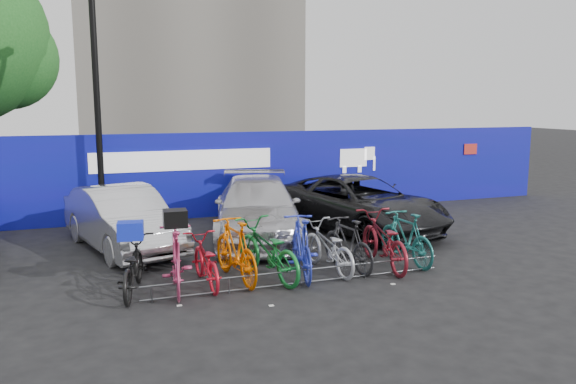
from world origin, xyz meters
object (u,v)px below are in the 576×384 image
car_2 (257,208)px  bike_7 (348,244)px  bike_4 (267,250)px  bike_6 (328,247)px  bike_8 (383,241)px  bike_9 (406,238)px  bike_rack (300,277)px  bike_3 (236,250)px  bike_1 (176,259)px  lamppost (97,101)px  bike_2 (205,261)px  bike_0 (132,267)px  car_1 (122,219)px  car_3 (358,204)px  bike_5 (302,247)px

car_2 → bike_7: 3.27m
bike_4 → bike_6: bike_4 is taller
bike_8 → bike_9: bearing=-166.3°
bike_4 → bike_7: bearing=167.5°
bike_rack → bike_3: size_ratio=2.89×
bike_1 → bike_9: bike_1 is taller
lamppost → bike_9: 8.33m
car_2 → bike_9: (2.21, -3.16, -0.17)m
bike_2 → car_2: bearing=-123.2°
car_2 → bike_1: car_2 is taller
bike_8 → bike_1: bearing=5.6°
bike_0 → bike_1: 0.75m
bike_0 → bike_rack: bearing=-178.3°
bike_4 → bike_8: size_ratio=1.00×
lamppost → car_1: (0.37, -2.34, -2.58)m
bike_3 → bike_8: bike_3 is taller
bike_1 → bike_4: 1.68m
bike_6 → bike_7: (0.42, -0.00, 0.03)m
car_3 → bike_0: 6.54m
car_1 → bike_6: 4.75m
bike_7 → bike_9: 1.28m
car_1 → bike_9: bearing=-46.0°
bike_5 → bike_6: bike_5 is taller
bike_7 → car_1: bearing=-44.8°
bike_8 → bike_3: bearing=2.3°
bike_7 → bike_rack: bearing=18.6°
car_1 → bike_3: size_ratio=2.17×
bike_9 → bike_6: bearing=-5.2°
bike_4 → car_2: bearing=-117.3°
bike_6 → bike_3: bearing=-7.3°
car_1 → car_2: car_2 is taller
bike_5 → bike_7: 1.02m
bike_5 → bike_8: bearing=-168.9°
lamppost → bike_2: size_ratio=3.57×
bike_rack → bike_8: 2.04m
bike_rack → car_1: bearing=127.8°
bike_5 → bike_9: (2.30, 0.10, -0.04)m
bike_rack → bike_7: 1.41m
car_1 → bike_7: (4.06, -3.05, -0.18)m
car_3 → bike_7: size_ratio=2.90×
car_3 → bike_4: bearing=-155.5°
car_2 → bike_0: size_ratio=2.70×
lamppost → bike_3: 6.39m
bike_rack → bike_8: bearing=14.4°
bike_4 → bike_6: (1.24, 0.05, -0.06)m
bike_3 → bike_9: 3.53m
car_2 → bike_1: 4.09m
bike_2 → bike_1: bearing=10.4°
car_1 → bike_5: size_ratio=2.18×
car_3 → bike_9: 3.03m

